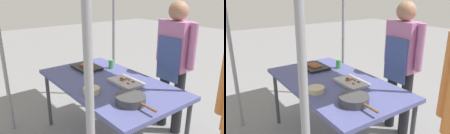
% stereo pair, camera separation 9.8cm
% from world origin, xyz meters
% --- Properties ---
extents(stall_table, '(1.60, 0.90, 0.75)m').
position_xyz_m(stall_table, '(0.00, 0.00, 0.70)').
color(stall_table, '#4C518C').
rests_on(stall_table, ground).
extents(tray_grilled_sausages, '(0.36, 0.28, 0.05)m').
position_xyz_m(tray_grilled_sausages, '(-0.49, 0.04, 0.77)').
color(tray_grilled_sausages, black).
rests_on(tray_grilled_sausages, stall_table).
extents(tray_meat_skewers, '(0.35, 0.23, 0.04)m').
position_xyz_m(tray_meat_skewers, '(0.16, 0.11, 0.77)').
color(tray_meat_skewers, '#ADADB2').
rests_on(tray_meat_skewers, stall_table).
extents(cooking_wok, '(0.42, 0.26, 0.07)m').
position_xyz_m(cooking_wok, '(0.51, -0.14, 0.79)').
color(cooking_wok, '#38383A').
rests_on(cooking_wok, stall_table).
extents(condiment_bowl, '(0.16, 0.16, 0.05)m').
position_xyz_m(condiment_bowl, '(0.13, -0.29, 0.78)').
color(condiment_bowl, '#BFB28C').
rests_on(condiment_bowl, stall_table).
extents(drink_cup_near_edge, '(0.06, 0.06, 0.11)m').
position_xyz_m(drink_cup_near_edge, '(-0.33, 0.29, 0.80)').
color(drink_cup_near_edge, '#3F994C').
rests_on(drink_cup_near_edge, stall_table).
extents(vendor_woman, '(0.52, 0.23, 1.56)m').
position_xyz_m(vendor_woman, '(0.23, 0.77, 0.92)').
color(vendor_woman, black).
rests_on(vendor_woman, ground).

